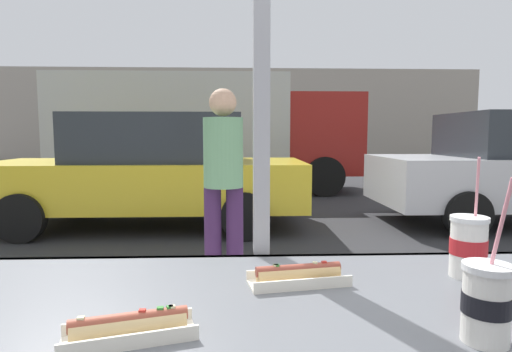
% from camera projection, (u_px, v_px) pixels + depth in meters
% --- Properties ---
extents(ground_plane, '(60.00, 60.00, 0.00)m').
position_uv_depth(ground_plane, '(242.00, 197.00, 9.31)').
color(ground_plane, '#2D2D30').
extents(sidewalk_strip, '(16.00, 2.80, 0.13)m').
position_uv_depth(sidewalk_strip, '(250.00, 323.00, 2.94)').
color(sidewalk_strip, '#B2ADA3').
rests_on(sidewalk_strip, ground).
extents(window_wall, '(2.98, 0.20, 2.90)m').
position_uv_depth(window_wall, '(261.00, 9.00, 1.26)').
color(window_wall, '#423D38').
rests_on(window_wall, ground).
extents(building_facade_far, '(28.00, 1.20, 5.20)m').
position_uv_depth(building_facade_far, '(240.00, 114.00, 24.58)').
color(building_facade_far, '#A89E8E').
rests_on(building_facade_far, ground).
extents(soda_cup_left, '(0.09, 0.09, 0.30)m').
position_uv_depth(soda_cup_left, '(486.00, 302.00, 0.74)').
color(soda_cup_left, silver).
rests_on(soda_cup_left, window_counter).
extents(soda_cup_right, '(0.10, 0.10, 0.32)m').
position_uv_depth(soda_cup_right, '(468.00, 246.00, 1.09)').
color(soda_cup_right, white).
rests_on(soda_cup_right, window_counter).
extents(hotdog_tray_near, '(0.26, 0.13, 0.05)m').
position_uv_depth(hotdog_tray_near, '(298.00, 275.00, 1.04)').
color(hotdog_tray_near, silver).
rests_on(hotdog_tray_near, window_counter).
extents(hotdog_tray_far, '(0.25, 0.15, 0.05)m').
position_uv_depth(hotdog_tray_far, '(130.00, 327.00, 0.76)').
color(hotdog_tray_far, silver).
rests_on(hotdog_tray_far, window_counter).
extents(parked_car_yellow, '(4.67, 2.01, 1.69)m').
position_uv_depth(parked_car_yellow, '(152.00, 170.00, 6.28)').
color(parked_car_yellow, gold).
rests_on(parked_car_yellow, ground).
extents(box_truck, '(7.20, 2.44, 2.77)m').
position_uv_depth(box_truck, '(205.00, 129.00, 10.21)').
color(box_truck, beige).
rests_on(box_truck, ground).
extents(pedestrian, '(0.32, 0.32, 1.63)m').
position_uv_depth(pedestrian, '(223.00, 176.00, 3.37)').
color(pedestrian, '#391F47').
rests_on(pedestrian, sidewalk_strip).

